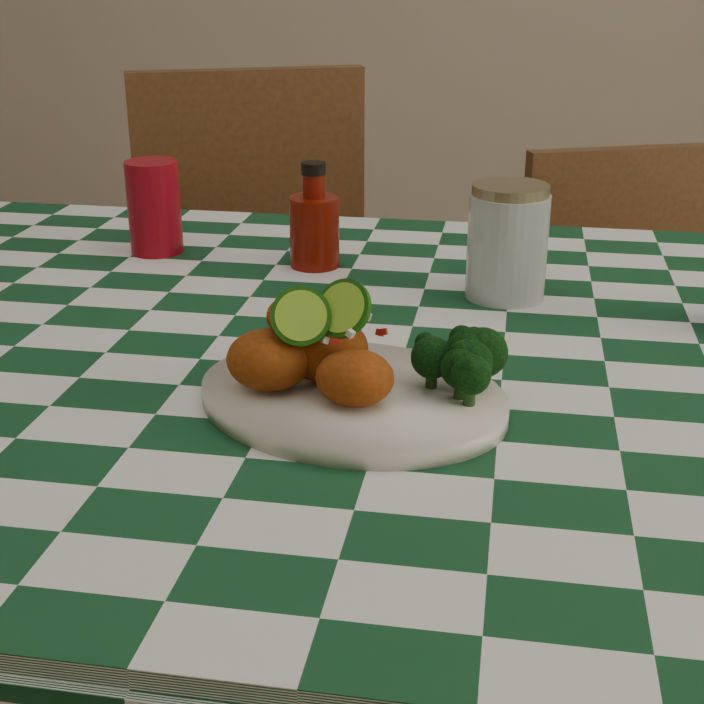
% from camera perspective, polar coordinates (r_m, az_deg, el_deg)
% --- Properties ---
extents(dining_table, '(1.66, 1.06, 0.79)m').
position_cam_1_polar(dining_table, '(1.24, 2.74, -16.83)').
color(dining_table, '#124022').
rests_on(dining_table, ground).
extents(plate, '(0.34, 0.29, 0.02)m').
position_cam_1_polar(plate, '(0.90, 0.00, -2.71)').
color(plate, silver).
rests_on(plate, dining_table).
extents(fried_chicken_pile, '(0.15, 0.11, 0.09)m').
position_cam_1_polar(fried_chicken_pile, '(0.88, -1.39, 0.67)').
color(fried_chicken_pile, '#9E3F0F').
rests_on(fried_chicken_pile, plate).
extents(broccoli_side, '(0.07, 0.07, 0.05)m').
position_cam_1_polar(broccoli_side, '(0.89, 6.19, -0.73)').
color(broccoli_side, black).
rests_on(broccoli_side, plate).
extents(red_tumbler, '(0.08, 0.08, 0.13)m').
position_cam_1_polar(red_tumbler, '(1.37, -11.44, 8.26)').
color(red_tumbler, maroon).
rests_on(red_tumbler, dining_table).
extents(ketchup_bottle, '(0.07, 0.07, 0.14)m').
position_cam_1_polar(ketchup_bottle, '(1.28, -2.21, 7.96)').
color(ketchup_bottle, '#6B0F05').
rests_on(ketchup_bottle, dining_table).
extents(mason_jar, '(0.12, 0.12, 0.14)m').
position_cam_1_polar(mason_jar, '(1.18, 9.03, 6.36)').
color(mason_jar, '#B2BCBA').
rests_on(mason_jar, dining_table).
extents(wooden_chair_left, '(0.59, 0.60, 0.97)m').
position_cam_1_polar(wooden_chair_left, '(1.82, -4.74, 0.06)').
color(wooden_chair_left, '#472814').
rests_on(wooden_chair_left, ground).
extents(wooden_chair_right, '(0.50, 0.51, 0.83)m').
position_cam_1_polar(wooden_chair_right, '(1.90, 16.66, -2.10)').
color(wooden_chair_right, '#472814').
rests_on(wooden_chair_right, ground).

